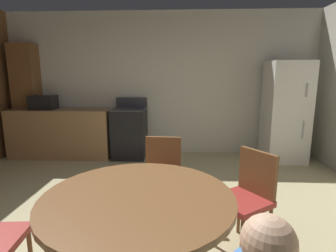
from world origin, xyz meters
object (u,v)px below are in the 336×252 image
at_px(oven_range, 130,133).
at_px(dining_table, 139,217).
at_px(chair_north, 162,174).
at_px(refrigerator, 285,112).
at_px(microwave, 43,102).
at_px(chair_northeast, 247,194).

distance_m(oven_range, dining_table, 3.25).
xyz_separation_m(oven_range, chair_north, (0.75, -2.14, 0.03)).
bearing_deg(refrigerator, microwave, 179.35).
bearing_deg(oven_range, dining_table, -78.04).
height_order(refrigerator, dining_table, refrigerator).
distance_m(refrigerator, dining_table, 3.79).
bearing_deg(chair_north, dining_table, 0.00).
xyz_separation_m(microwave, chair_north, (2.35, -2.13, -0.53)).
bearing_deg(microwave, refrigerator, -0.65).
distance_m(oven_range, chair_north, 2.26).
bearing_deg(oven_range, chair_northeast, -59.39).
height_order(oven_range, chair_north, oven_range).
height_order(oven_range, dining_table, oven_range).
bearing_deg(dining_table, microwave, 125.70).
bearing_deg(chair_northeast, refrigerator, -151.95).
distance_m(microwave, chair_northeast, 4.08).
relative_size(oven_range, chair_northeast, 1.26).
xyz_separation_m(dining_table, chair_northeast, (0.85, 0.60, -0.10)).
height_order(oven_range, refrigerator, refrigerator).
bearing_deg(chair_northeast, dining_table, 0.00).
bearing_deg(chair_north, oven_range, -156.33).
distance_m(refrigerator, microwave, 4.41).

